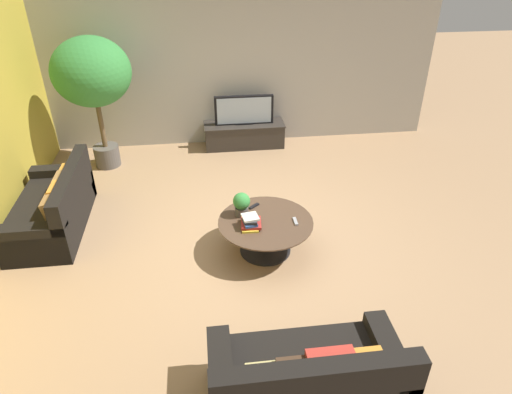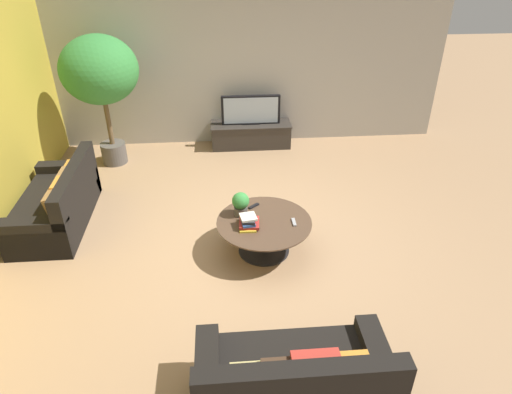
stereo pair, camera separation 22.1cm
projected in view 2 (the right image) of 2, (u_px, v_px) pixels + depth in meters
The scene contains 12 objects.
ground_plane at pixel (252, 240), 6.03m from camera, with size 24.00×24.00×0.00m, color #9E7A56.
back_wall_stone at pixel (238, 61), 8.03m from camera, with size 7.40×0.12×3.00m, color #A39E93.
media_console at pixel (251, 134), 8.43m from camera, with size 1.46×0.50×0.44m.
television at pixel (251, 110), 8.18m from camera, with size 1.06×0.13×0.53m.
coffee_table at pixel (264, 230), 5.67m from camera, with size 1.18×1.18×0.45m.
couch_by_wall at pixel (58, 205), 6.23m from camera, with size 0.84×1.72×0.84m.
couch_near_entry at pixel (294, 382), 3.84m from camera, with size 1.64×0.84×0.84m.
potted_palm_tall at pixel (100, 73), 7.15m from camera, with size 1.22×1.22×2.15m.
potted_plant_tabletop at pixel (241, 203), 5.65m from camera, with size 0.21×0.21×0.31m.
book_stack at pixel (249, 222), 5.48m from camera, with size 0.26×0.30×0.15m.
remote_black at pixel (254, 206), 5.88m from camera, with size 0.04×0.16×0.02m, color black.
remote_silver at pixel (294, 222), 5.57m from camera, with size 0.04×0.16×0.02m, color gray.
Camera 2 is at (-0.34, -4.84, 3.62)m, focal length 32.00 mm.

